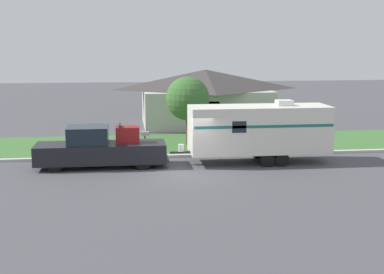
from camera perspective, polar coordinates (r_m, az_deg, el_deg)
The scene contains 8 objects.
ground_plane at distance 25.07m, azimuth -0.26°, elevation -3.94°, with size 120.00×120.00×0.00m, color #47474C.
curb_strip at distance 28.69m, azimuth -1.15°, elevation -2.01°, with size 80.00×0.30×0.14m.
lawn_strip at distance 32.26m, azimuth -1.83°, elevation -0.77°, with size 80.00×7.00×0.03m.
house_across_street at distance 39.71m, azimuth 1.43°, elevation 4.35°, with size 9.88×7.01×4.12m.
pickup_truck at distance 26.65m, azimuth -9.79°, elevation -1.26°, with size 6.45×1.95×2.10m.
travel_trailer at distance 27.30m, azimuth 7.19°, elevation 0.85°, with size 8.08×2.28×3.20m.
mailbox at distance 29.06m, azimuth -5.05°, elevation -0.03°, with size 0.48×0.20×1.30m.
tree_in_yard at distance 31.75m, azimuth -0.46°, elevation 4.11°, with size 2.61×2.61×4.10m.
Camera 1 is at (-2.90, -24.16, 6.04)m, focal length 50.00 mm.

